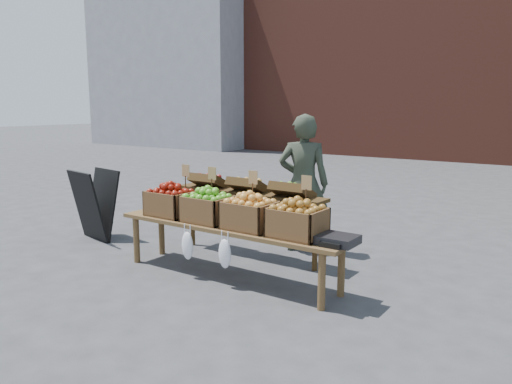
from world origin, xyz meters
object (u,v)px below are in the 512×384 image
Objects in this scene: weighing_scale at (338,240)px; display_bench at (229,251)px; back_table at (248,214)px; crate_red_apples at (250,215)px; crate_golden_apples at (171,203)px; crate_green_apples at (297,223)px; chalkboard_sign at (95,204)px; crate_russet_pears at (208,209)px; vendor at (303,183)px.

display_bench is at bearing 180.00° from weighing_scale.
crate_red_apples is (0.54, -0.72, 0.19)m from back_table.
crate_green_apples is (1.65, 0.00, 0.00)m from crate_golden_apples.
weighing_scale is at bearing -25.44° from back_table.
crate_golden_apples is at bearing 3.24° from chalkboard_sign.
display_bench is 0.51m from crate_red_apples.
chalkboard_sign is 3.69m from weighing_scale.
weighing_scale is at bearing 0.00° from crate_green_apples.
back_table is 4.20× the size of crate_red_apples.
crate_russet_pears is (-0.01, -0.72, 0.19)m from back_table.
back_table is at bearing 34.22° from vendor.
back_table is at bearing 89.07° from crate_russet_pears.
crate_russet_pears is 1.47× the size of weighing_scale.
crate_russet_pears is (-0.41, -1.33, -0.14)m from vendor.
crate_green_apples is (0.55, 0.00, 0.00)m from crate_red_apples.
back_table is 0.78× the size of display_bench.
vendor is at bearing 54.21° from crate_golden_apples.
back_table reaches higher than crate_green_apples.
chalkboard_sign is 1.92× the size of crate_green_apples.
back_table is at bearing 23.58° from chalkboard_sign.
crate_russet_pears is 1.10m from crate_green_apples.
chalkboard_sign is at bearing 1.33° from vendor.
crate_red_apples is at bearing 0.00° from crate_russet_pears.
crate_red_apples is (2.71, -0.18, 0.23)m from chalkboard_sign.
crate_red_apples and crate_green_apples have the same top height.
back_table is 4.20× the size of crate_green_apples.
weighing_scale is at bearing 0.00° from crate_russet_pears.
vendor is at bearing 84.25° from display_bench.
crate_golden_apples and crate_russet_pears have the same top height.
weighing_scale reaches higher than display_bench.
display_bench is at bearing 5.41° from chalkboard_sign.
display_bench is (2.44, -0.18, -0.20)m from chalkboard_sign.
vendor is 0.63× the size of display_bench.
vendor is at bearing 33.74° from chalkboard_sign.
weighing_scale is (1.25, 0.00, 0.33)m from display_bench.
chalkboard_sign reaches higher than crate_golden_apples.
crate_golden_apples is at bearing 180.00° from crate_russet_pears.
crate_russet_pears and crate_red_apples have the same top height.
vendor is 0.80m from back_table.
crate_golden_apples is (-0.96, -1.33, -0.14)m from vendor.
crate_green_apples is 1.47× the size of weighing_scale.
crate_russet_pears reaches higher than weighing_scale.
crate_red_apples is at bearing 0.00° from crate_golden_apples.
back_table is at bearing 110.09° from display_bench.
display_bench is 0.51m from crate_russet_pears.
vendor is 3.41× the size of crate_red_apples.
crate_russet_pears is at bearing 180.00° from display_bench.
chalkboard_sign is 2.24m from back_table.
display_bench is 1.29m from weighing_scale.
chalkboard_sign reaches higher than crate_russet_pears.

